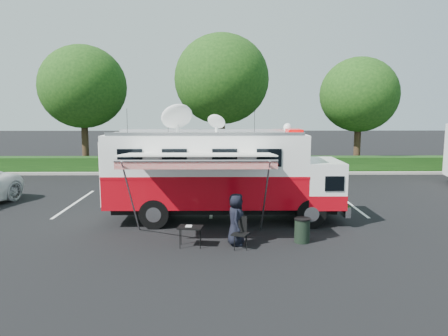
# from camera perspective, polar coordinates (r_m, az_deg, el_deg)

# --- Properties ---
(ground_plane) EXTENTS (120.00, 120.00, 0.00)m
(ground_plane) POSITION_cam_1_polar(r_m,az_deg,el_deg) (16.33, 0.02, -6.86)
(ground_plane) COLOR black
(ground_plane) RESTS_ON ground
(back_border) EXTENTS (60.00, 6.14, 8.87)m
(back_border) POSITION_cam_1_polar(r_m,az_deg,el_deg) (28.72, 2.01, 9.66)
(back_border) COLOR #9E998E
(back_border) RESTS_ON ground_plane
(stall_lines) EXTENTS (24.12, 5.50, 0.01)m
(stall_lines) POSITION_cam_1_polar(r_m,az_deg,el_deg) (19.25, -1.58, -4.55)
(stall_lines) COLOR silver
(stall_lines) RESTS_ON ground_plane
(command_truck) EXTENTS (8.60, 2.37, 4.13)m
(command_truck) POSITION_cam_1_polar(r_m,az_deg,el_deg) (15.97, -0.25, -0.72)
(command_truck) COLOR black
(command_truck) RESTS_ON ground_plane
(awning) EXTENTS (4.69, 2.44, 2.84)m
(awning) POSITION_cam_1_polar(r_m,az_deg,el_deg) (13.43, -3.46, 1.40)
(awning) COLOR silver
(awning) RESTS_ON ground_plane
(person) EXTENTS (0.55, 0.81, 1.60)m
(person) POSITION_cam_1_polar(r_m,az_deg,el_deg) (13.58, 1.56, -9.99)
(person) COLOR black
(person) RESTS_ON ground_plane
(folding_table) EXTENTS (0.81, 0.63, 0.63)m
(folding_table) POSITION_cam_1_polar(r_m,az_deg,el_deg) (13.28, -4.43, -7.83)
(folding_table) COLOR black
(folding_table) RESTS_ON ground_plane
(folding_chair) EXTENTS (0.59, 0.63, 0.95)m
(folding_chair) POSITION_cam_1_polar(r_m,az_deg,el_deg) (13.18, 2.12, -8.01)
(folding_chair) COLOR black
(folding_chair) RESTS_ON ground_plane
(trash_bin) EXTENTS (0.51, 0.51, 0.77)m
(trash_bin) POSITION_cam_1_polar(r_m,az_deg,el_deg) (13.92, 10.17, -7.99)
(trash_bin) COLOR black
(trash_bin) RESTS_ON ground_plane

